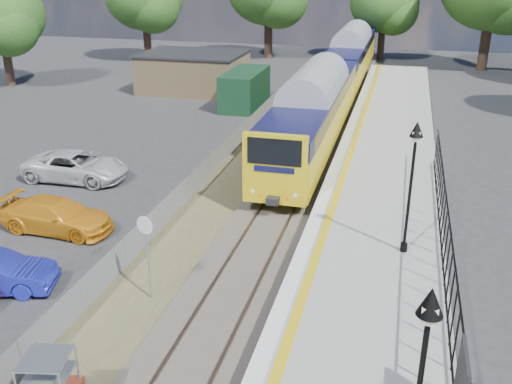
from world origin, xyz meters
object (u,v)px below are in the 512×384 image
(car_white, at_px, (76,166))
(car_yellow, at_px, (57,215))
(victorian_lamp_south, at_px, (424,351))
(speed_sign, at_px, (146,243))
(train, at_px, (337,75))
(victorian_lamp_north, at_px, (414,158))

(car_white, bearing_deg, car_yellow, -157.67)
(victorian_lamp_south, xyz_separation_m, car_yellow, (-13.72, 10.00, -3.63))
(victorian_lamp_south, height_order, speed_sign, victorian_lamp_south)
(train, bearing_deg, victorian_lamp_north, -77.35)
(victorian_lamp_south, bearing_deg, car_yellow, 143.92)
(speed_sign, distance_m, car_white, 12.12)
(victorian_lamp_north, xyz_separation_m, car_white, (-15.82, 5.28, -3.58))
(victorian_lamp_north, relative_size, train, 0.11)
(victorian_lamp_north, xyz_separation_m, car_yellow, (-13.52, 0.00, -3.63))
(victorian_lamp_north, relative_size, car_yellow, 0.99)
(train, bearing_deg, car_white, -119.85)
(victorian_lamp_south, xyz_separation_m, train, (-5.50, 33.62, -1.96))
(victorian_lamp_south, bearing_deg, victorian_lamp_north, 91.15)
(victorian_lamp_south, distance_m, car_yellow, 17.36)
(victorian_lamp_north, height_order, car_yellow, victorian_lamp_north)
(train, height_order, car_white, train)
(train, xyz_separation_m, car_yellow, (-8.22, -23.62, -1.67))
(speed_sign, distance_m, car_yellow, 6.96)
(victorian_lamp_south, bearing_deg, train, 99.29)
(car_yellow, height_order, car_white, car_white)
(victorian_lamp_north, bearing_deg, car_white, 161.55)
(train, distance_m, car_yellow, 25.06)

